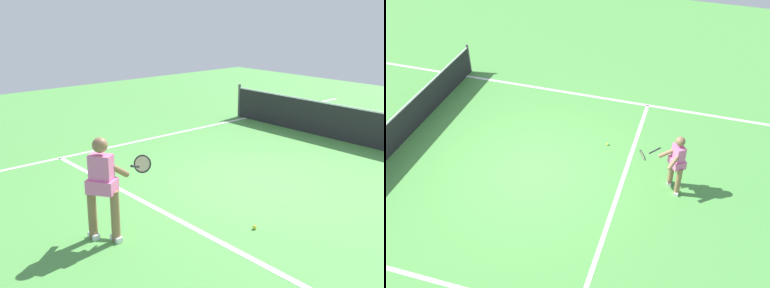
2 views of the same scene
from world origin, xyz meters
The scene contains 6 objects.
ground_plane centered at (0.00, 0.00, 0.00)m, with size 24.94×24.94×0.00m, color #4C9342.
service_line_marking centered at (0.00, -2.21, 0.00)m, with size 7.42×0.10×0.01m, color white.
sideline_right_marking centered at (3.71, 0.00, 0.00)m, with size 0.10×17.18×0.01m, color white.
court_net centered at (0.00, 3.80, 0.46)m, with size 8.10×0.08×0.99m.
tennis_player centered at (0.29, -3.40, 0.85)m, with size 0.69×1.14×1.55m.
tennis_ball_near centered at (1.49, -1.52, 0.03)m, with size 0.07×0.07×0.07m, color #D1E533.
Camera 2 is at (-8.38, -3.68, 7.95)m, focal length 44.75 mm.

